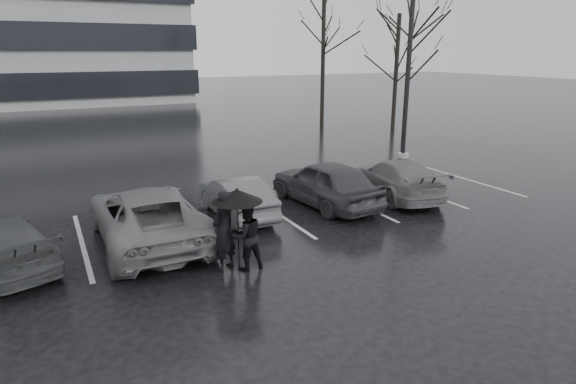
% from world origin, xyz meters
% --- Properties ---
extents(ground, '(160.00, 160.00, 0.00)m').
position_xyz_m(ground, '(0.00, 0.00, 0.00)').
color(ground, black).
rests_on(ground, ground).
extents(car_main, '(2.17, 4.51, 1.48)m').
position_xyz_m(car_main, '(2.38, 2.48, 0.74)').
color(car_main, black).
rests_on(car_main, ground).
extents(car_west_a, '(1.31, 3.69, 1.21)m').
position_xyz_m(car_west_a, '(-0.61, 2.76, 0.61)').
color(car_west_a, '#303033').
rests_on(car_west_a, ground).
extents(car_west_b, '(2.45, 5.31, 1.48)m').
position_xyz_m(car_west_b, '(-3.41, 1.87, 0.74)').
color(car_west_b, '#4B4C4E').
rests_on(car_west_b, ground).
extents(car_east, '(2.73, 4.69, 1.28)m').
position_xyz_m(car_east, '(5.08, 2.20, 0.64)').
color(car_east, '#4B4C4E').
rests_on(car_east, ground).
extents(pedestrian_left, '(0.82, 0.74, 1.88)m').
position_xyz_m(pedestrian_left, '(-2.20, -0.62, 0.94)').
color(pedestrian_left, black).
rests_on(pedestrian_left, ground).
extents(pedestrian_right, '(0.79, 0.62, 1.59)m').
position_xyz_m(pedestrian_right, '(-1.73, -0.81, 0.79)').
color(pedestrian_right, black).
rests_on(pedestrian_right, ground).
extents(umbrella, '(1.14, 1.14, 1.93)m').
position_xyz_m(umbrella, '(-1.89, -0.71, 1.75)').
color(umbrella, black).
rests_on(umbrella, ground).
extents(lamp_post, '(0.51, 0.51, 9.36)m').
position_xyz_m(lamp_post, '(9.42, 6.97, 4.28)').
color(lamp_post, '#9A9A9D').
rests_on(lamp_post, ground).
extents(stall_stripes, '(19.72, 5.00, 0.00)m').
position_xyz_m(stall_stripes, '(-0.80, 2.50, 0.00)').
color(stall_stripes, '#B5B5B7').
rests_on(stall_stripes, ground).
extents(tree_east, '(0.26, 0.26, 8.00)m').
position_xyz_m(tree_east, '(12.00, 10.00, 4.00)').
color(tree_east, black).
rests_on(tree_east, ground).
extents(tree_ne, '(0.26, 0.26, 7.00)m').
position_xyz_m(tree_ne, '(14.50, 14.00, 3.50)').
color(tree_ne, black).
rests_on(tree_ne, ground).
extents(tree_north, '(0.26, 0.26, 8.50)m').
position_xyz_m(tree_north, '(11.00, 17.00, 4.25)').
color(tree_north, black).
rests_on(tree_north, ground).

